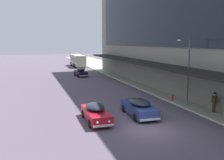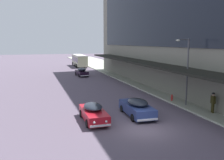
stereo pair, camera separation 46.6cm
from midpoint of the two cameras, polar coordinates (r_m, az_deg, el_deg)
The scene contains 8 objects.
ground at distance 19.24m, azimuth 7.47°, elevation -11.14°, with size 240.00×240.00×0.00m, color #584D5C.
transit_bus_kerbside_front at distance 66.85m, azimuth -8.05°, elevation 4.58°, with size 2.87×11.09×3.09m.
sedan_oncoming_front at distance 20.82m, azimuth -4.37°, elevation -7.42°, with size 1.85×4.73×1.46m.
sedan_oncoming_rear at distance 48.02m, azimuth -7.44°, elevation 1.82°, with size 2.00×4.78×1.65m.
sedan_trailing_mid at distance 22.31m, azimuth 5.56°, elevation -6.19°, with size 2.11×5.03×1.59m.
pedestrian_at_kerb at distance 24.39m, azimuth 21.83°, elevation -4.54°, with size 0.33×0.62×1.86m.
street_lamp at distance 25.84m, azimuth 16.29°, elevation 2.91°, with size 1.50×0.28×6.68m.
fire_hydrant at distance 28.08m, azimuth 13.23°, elevation -3.89°, with size 0.20×0.40×0.70m.
Camera 1 is at (-8.18, -16.18, 6.52)m, focal length 40.00 mm.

